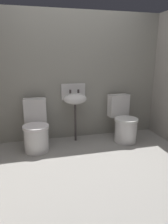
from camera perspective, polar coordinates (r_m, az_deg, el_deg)
The scene contains 5 objects.
ground_plane at distance 2.86m, azimuth 1.41°, elevation -15.94°, with size 3.56×2.64×0.08m, color gray.
wall_back at distance 3.60m, azimuth -3.47°, elevation 9.68°, with size 3.56×0.10×2.17m, color gray.
toilet_left at distance 3.32m, azimuth -13.32°, elevation -4.83°, with size 0.41×0.60×0.78m.
toilet_right at distance 3.64m, azimuth 11.03°, elevation -2.87°, with size 0.43×0.62×0.78m.
sink at distance 3.45m, azimuth -2.59°, elevation 3.83°, with size 0.42×0.35×0.99m.
Camera 1 is at (-0.65, -2.35, 1.46)m, focal length 32.56 mm.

